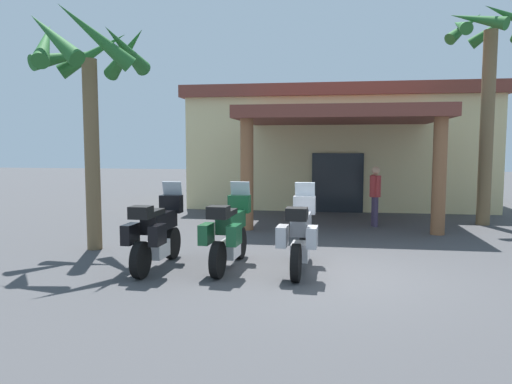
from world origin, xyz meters
TOP-DOWN VIEW (x-y plane):
  - ground_plane at (0.00, 0.00)m, footprint 80.00×80.00m
  - motel_building at (-0.09, 11.73)m, footprint 11.72×11.41m
  - motorcycle_black at (-3.29, -0.09)m, footprint 0.71×2.21m
  - motorcycle_green at (-1.93, 0.17)m, footprint 0.72×2.21m
  - motorcycle_silver at (-0.57, 0.20)m, footprint 0.71×2.21m
  - pedestrian at (1.12, 5.69)m, footprint 0.32×0.52m
  - palm_tree_near_portico at (4.28, 6.57)m, footprint 2.50×2.64m
  - palm_tree_roadside at (-5.38, 1.31)m, footprint 2.71×2.71m

SIDE VIEW (x-z plane):
  - ground_plane at x=0.00m, z-range 0.00..0.00m
  - motorcycle_black at x=-3.29m, z-range -0.11..1.50m
  - motorcycle_green at x=-1.93m, z-range -0.11..1.50m
  - motorcycle_silver at x=-0.57m, z-range -0.11..1.50m
  - pedestrian at x=1.12m, z-range 0.14..1.90m
  - motel_building at x=-0.09m, z-range 0.04..4.61m
  - palm_tree_roadside at x=-5.38m, z-range 1.34..6.60m
  - palm_tree_near_portico at x=4.28m, z-range 1.41..7.98m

